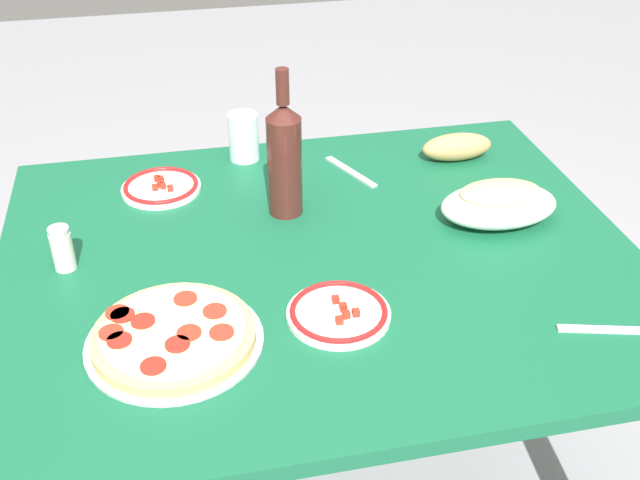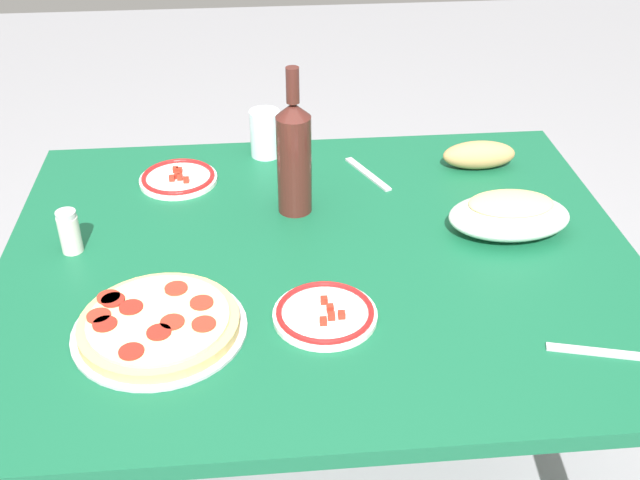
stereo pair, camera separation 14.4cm
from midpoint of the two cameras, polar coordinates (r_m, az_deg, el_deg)
name	(u,v)px [view 2 (the right image)]	position (r m, az deg, el deg)	size (l,w,h in m)	color
dining_table	(320,299)	(1.53, 2.72, -4.50)	(1.21, 0.98, 0.70)	#145938
pepperoni_pizza	(159,324)	(1.28, -8.75, -6.32)	(0.29, 0.29, 0.03)	#B7B7BC
baked_pasta_dish	(509,214)	(1.56, 16.48, 1.78)	(0.24, 0.15, 0.08)	white
wine_bottle	(294,156)	(1.53, 0.76, 6.21)	(0.07, 0.07, 0.31)	#471E19
water_glass	(265,133)	(1.79, -1.78, 7.87)	(0.07, 0.07, 0.11)	silver
side_plate_near	(325,314)	(1.30, 3.57, -5.59)	(0.18, 0.18, 0.02)	white
side_plate_far	(178,178)	(1.71, -8.12, 4.51)	(0.17, 0.17, 0.02)	white
bread_loaf	(479,155)	(1.79, 14.01, 6.09)	(0.17, 0.07, 0.06)	tan
spice_shaker	(69,232)	(1.50, -15.54, 0.51)	(0.04, 0.04, 0.09)	silver
fork_left	(368,174)	(1.73, 5.96, 4.84)	(0.17, 0.02, 0.01)	#B7B7BC
fork_right	(601,352)	(1.34, 23.11, -7.80)	(0.17, 0.02, 0.01)	#B7B7BC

